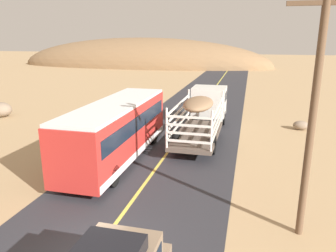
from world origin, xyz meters
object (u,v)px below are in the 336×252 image
object	(u,v)px
bus	(117,129)
boulder_far_horizon	(301,125)
boulder_mid_field	(1,110)
power_pole_near	(313,111)
livestock_truck	(205,107)

from	to	relation	value
bus	boulder_far_horizon	xyz separation A→B (m)	(10.69, 8.83, -1.41)
boulder_mid_field	power_pole_near	bearing A→B (deg)	-28.09
power_pole_near	boulder_far_horizon	xyz separation A→B (m)	(1.83, 13.89, -4.06)
livestock_truck	boulder_far_horizon	xyz separation A→B (m)	(6.77, 2.21, -1.46)
boulder_far_horizon	livestock_truck	bearing A→B (deg)	-161.97
bus	boulder_mid_field	distance (m)	15.17
power_pole_near	boulder_mid_field	bearing A→B (deg)	151.91
livestock_truck	boulder_far_horizon	bearing A→B (deg)	18.03
livestock_truck	boulder_mid_field	distance (m)	17.44
livestock_truck	power_pole_near	world-z (taller)	power_pole_near
livestock_truck	power_pole_near	size ratio (longest dim) A/B	1.18
power_pole_near	livestock_truck	bearing A→B (deg)	112.93
boulder_far_horizon	boulder_mid_field	bearing A→B (deg)	-175.36
bus	power_pole_near	world-z (taller)	power_pole_near
boulder_far_horizon	bus	bearing A→B (deg)	-140.46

